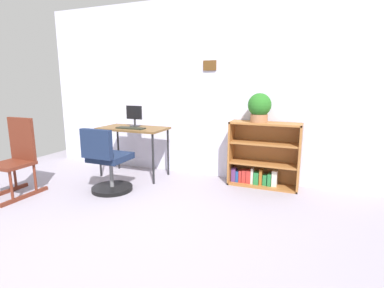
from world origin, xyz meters
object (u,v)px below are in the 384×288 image
at_px(potted_plant_on_shelf, 259,107).
at_px(keyboard, 131,128).
at_px(bookshelf_low, 263,158).
at_px(rocking_chair, 17,157).
at_px(desk, 133,132).
at_px(monitor, 134,115).
at_px(office_chair, 108,165).

bearing_deg(potted_plant_on_shelf, keyboard, -168.34).
distance_m(keyboard, bookshelf_low, 1.88).
height_order(rocking_chair, bookshelf_low, rocking_chair).
distance_m(desk, bookshelf_low, 1.88).
bearing_deg(potted_plant_on_shelf, rocking_chair, -151.90).
relative_size(keyboard, potted_plant_on_shelf, 1.12).
height_order(desk, rocking_chair, rocking_chair).
height_order(monitor, office_chair, monitor).
xyz_separation_m(keyboard, office_chair, (0.04, -0.60, -0.39)).
bearing_deg(desk, office_chair, -83.89).
height_order(desk, office_chair, office_chair).
distance_m(bookshelf_low, potted_plant_on_shelf, 0.68).
height_order(office_chair, rocking_chair, rocking_chair).
bearing_deg(office_chair, rocking_chair, -154.41).
xyz_separation_m(monitor, bookshelf_low, (1.88, 0.20, -0.51)).
height_order(bookshelf_low, potted_plant_on_shelf, potted_plant_on_shelf).
relative_size(keyboard, office_chair, 0.50).
relative_size(desk, rocking_chair, 1.03).
bearing_deg(monitor, office_chair, -81.85).
bearing_deg(keyboard, monitor, 109.00).
height_order(monitor, bookshelf_low, monitor).
relative_size(monitor, bookshelf_low, 0.34).
bearing_deg(keyboard, rocking_chair, -131.42).
bearing_deg(office_chair, potted_plant_on_shelf, 29.51).
xyz_separation_m(keyboard, rocking_chair, (-0.95, -1.08, -0.26)).
height_order(monitor, rocking_chair, monitor).
bearing_deg(keyboard, desk, 106.62).
xyz_separation_m(desk, monitor, (-0.04, 0.10, 0.23)).
xyz_separation_m(desk, keyboard, (0.03, -0.12, 0.08)).
xyz_separation_m(office_chair, bookshelf_low, (1.76, 1.02, 0.03)).
height_order(keyboard, rocking_chair, rocking_chair).
relative_size(office_chair, rocking_chair, 0.88).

